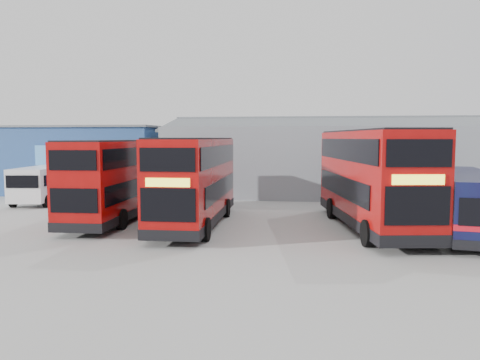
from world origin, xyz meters
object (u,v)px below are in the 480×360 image
panel_van (42,183)px  single_decker_blue (465,203)px  office_block (88,159)px  double_decker_centre (195,182)px  maintenance_shed (371,159)px  double_decker_right (371,180)px  double_decker_left (117,180)px

panel_van → single_decker_blue: bearing=-21.5°
office_block → panel_van: office_block is taller
double_decker_centre → office_block: bearing=130.7°
office_block → single_decker_blue: (23.93, -13.31, -1.25)m
maintenance_shed → double_decker_centre: (-10.34, -15.13, -0.50)m
maintenance_shed → double_decker_right: maintenance_shed is taller
double_decker_left → double_decker_right: (12.60, -0.58, 0.23)m
double_decker_left → double_decker_right: double_decker_right is taller
office_block → double_decker_left: bearing=-59.0°
double_decker_right → single_decker_blue: 4.14m
panel_van → double_decker_centre: bearing=-34.7°
double_decker_centre → single_decker_blue: 12.30m
double_decker_left → panel_van: double_decker_left is taller
maintenance_shed → double_decker_right: bearing=-97.9°
panel_van → office_block: bearing=84.6°
double_decker_right → panel_van: (-19.80, 5.84, -0.97)m
maintenance_shed → double_decker_left: (-14.66, -14.23, -0.56)m
office_block → double_decker_left: 14.27m
maintenance_shed → double_decker_left: maintenance_shed is taller
office_block → double_decker_centre: size_ratio=1.22×
double_decker_centre → double_decker_left: bearing=167.3°
office_block → single_decker_blue: size_ratio=1.21×
office_block → double_decker_right: (19.93, -12.80, -0.30)m
maintenance_shed → double_decker_centre: bearing=-124.3°
double_decker_left → maintenance_shed: bearing=-137.4°
maintenance_shed → single_decker_blue: size_ratio=3.01×
maintenance_shed → panel_van: size_ratio=5.45×
maintenance_shed → double_decker_left: bearing=-135.9°
double_decker_left → double_decker_right: bearing=175.9°
maintenance_shed → double_decker_right: 14.96m
double_decker_centre → panel_van: 13.10m
single_decker_blue → panel_van: (-23.80, 6.35, -0.02)m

